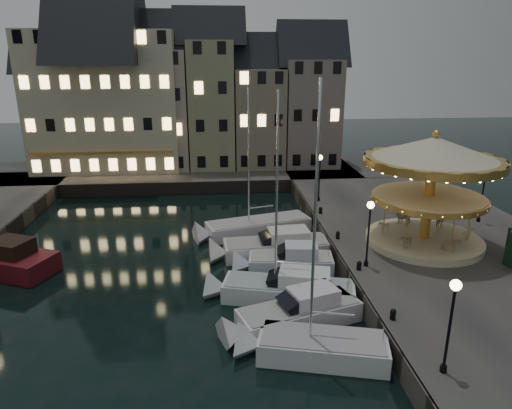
{
  "coord_description": "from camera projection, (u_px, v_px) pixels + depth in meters",
  "views": [
    {
      "loc": [
        -1.8,
        -23.92,
        13.56
      ],
      "look_at": [
        1.0,
        8.0,
        3.2
      ],
      "focal_mm": 32.0,
      "sensor_mm": 36.0,
      "label": 1
    }
  ],
  "objects": [
    {
      "name": "motorboat_e",
      "position": [
        271.0,
        248.0,
        32.49
      ],
      "size": [
        8.51,
        2.99,
        2.15
      ],
      "color": "silver",
      "rests_on": "ground"
    },
    {
      "name": "townhouse_na",
      "position": [
        58.0,
        111.0,
        51.42
      ],
      "size": [
        5.5,
        8.0,
        12.8
      ],
      "color": "gray",
      "rests_on": "quay_north"
    },
    {
      "name": "bollard_b",
      "position": [
        359.0,
        265.0,
        27.53
      ],
      "size": [
        0.3,
        0.3,
        0.57
      ],
      "color": "black",
      "rests_on": "quay_east"
    },
    {
      "name": "motorboat_c",
      "position": [
        281.0,
        289.0,
        26.56
      ],
      "size": [
        8.67,
        4.12,
        11.51
      ],
      "color": "silver",
      "rests_on": "ground"
    },
    {
      "name": "quaywall_e",
      "position": [
        327.0,
        245.0,
        32.98
      ],
      "size": [
        0.15,
        44.0,
        1.3
      ],
      "primitive_type": "cube",
      "color": "#47423A",
      "rests_on": "ground"
    },
    {
      "name": "townhouse_nd",
      "position": [
        211.0,
        96.0,
        52.39
      ],
      "size": [
        5.5,
        8.0,
        15.8
      ],
      "color": "gray",
      "rests_on": "quay_north"
    },
    {
      "name": "motorboat_b",
      "position": [
        292.0,
        315.0,
        23.95
      ],
      "size": [
        7.59,
        4.34,
        2.15
      ],
      "color": "silver",
      "rests_on": "ground"
    },
    {
      "name": "carousel",
      "position": [
        432.0,
        171.0,
        29.97
      ],
      "size": [
        8.96,
        8.96,
        7.84
      ],
      "color": "#C3B993",
      "rests_on": "quay_east"
    },
    {
      "name": "quay_north",
      "position": [
        163.0,
        175.0,
        52.67
      ],
      "size": [
        44.0,
        12.0,
        1.3
      ],
      "primitive_type": "cube",
      "color": "#474442",
      "rests_on": "ground"
    },
    {
      "name": "townhouse_nc",
      "position": [
        161.0,
        101.0,
        52.07
      ],
      "size": [
        6.82,
        8.0,
        14.8
      ],
      "color": "#A7988B",
      "rests_on": "quay_north"
    },
    {
      "name": "streetlamp_b",
      "position": [
        369.0,
        225.0,
        27.31
      ],
      "size": [
        0.44,
        0.44,
        4.17
      ],
      "color": "black",
      "rests_on": "quay_east"
    },
    {
      "name": "townhouse_nb",
      "position": [
        107.0,
        106.0,
        51.72
      ],
      "size": [
        6.16,
        8.0,
        13.8
      ],
      "color": "slate",
      "rests_on": "quay_north"
    },
    {
      "name": "motorboat_a",
      "position": [
        310.0,
        347.0,
        21.49
      ],
      "size": [
        7.13,
        3.79,
        11.79
      ],
      "color": "silver",
      "rests_on": "ground"
    },
    {
      "name": "streetlamp_d",
      "position": [
        483.0,
        188.0,
        34.88
      ],
      "size": [
        0.44,
        0.44,
        4.17
      ],
      "color": "black",
      "rests_on": "quay_east"
    },
    {
      "name": "townhouse_ne",
      "position": [
        258.0,
        109.0,
        53.31
      ],
      "size": [
        6.16,
        8.0,
        12.8
      ],
      "color": "gray",
      "rests_on": "quay_north"
    },
    {
      "name": "motorboat_d",
      "position": [
        284.0,
        263.0,
        30.12
      ],
      "size": [
        6.62,
        2.77,
        2.15
      ],
      "color": "silver",
      "rests_on": "ground"
    },
    {
      "name": "streetlamp_a",
      "position": [
        452.0,
        313.0,
        17.83
      ],
      "size": [
        0.44,
        0.44,
        4.17
      ],
      "color": "black",
      "rests_on": "quay_east"
    },
    {
      "name": "quay_east",
      "position": [
        434.0,
        241.0,
        33.65
      ],
      "size": [
        16.0,
        56.0,
        1.3
      ],
      "primitive_type": "cube",
      "color": "#474442",
      "rests_on": "ground"
    },
    {
      "name": "ground",
      "position": [
        251.0,
        298.0,
        27.0
      ],
      "size": [
        160.0,
        160.0,
        0.0
      ],
      "primitive_type": "plane",
      "color": "black",
      "rests_on": "ground"
    },
    {
      "name": "townhouse_nf",
      "position": [
        309.0,
        104.0,
        53.66
      ],
      "size": [
        6.82,
        8.0,
        13.8
      ],
      "color": "slate",
      "rests_on": "quay_north"
    },
    {
      "name": "bollard_c",
      "position": [
        338.0,
        235.0,
        32.27
      ],
      "size": [
        0.3,
        0.3,
        0.57
      ],
      "color": "black",
      "rests_on": "quay_east"
    },
    {
      "name": "quaywall_n",
      "position": [
        177.0,
        188.0,
        47.15
      ],
      "size": [
        48.0,
        0.15,
        1.3
      ],
      "primitive_type": "cube",
      "color": "#47423A",
      "rests_on": "ground"
    },
    {
      "name": "streetlamp_c",
      "position": [
        320.0,
        171.0,
        40.1
      ],
      "size": [
        0.44,
        0.44,
        4.17
      ],
      "color": "black",
      "rests_on": "quay_east"
    },
    {
      "name": "motorboat_f",
      "position": [
        252.0,
        228.0,
        36.58
      ],
      "size": [
        9.37,
        4.79,
        12.5
      ],
      "color": "silver",
      "rests_on": "ground"
    },
    {
      "name": "bollard_a",
      "position": [
        393.0,
        314.0,
        22.31
      ],
      "size": [
        0.3,
        0.3,
        0.57
      ],
      "color": "black",
      "rests_on": "quay_east"
    },
    {
      "name": "hotel_corner",
      "position": [
        106.0,
        93.0,
        51.26
      ],
      "size": [
        17.6,
        9.0,
        16.8
      ],
      "color": "beige",
      "rests_on": "quay_north"
    },
    {
      "name": "bollard_d",
      "position": [
        321.0,
        210.0,
        37.48
      ],
      "size": [
        0.3,
        0.3,
        0.57
      ],
      "color": "black",
      "rests_on": "quay_east"
    }
  ]
}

